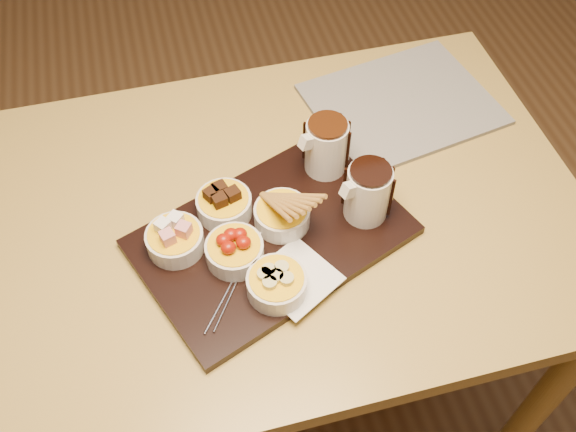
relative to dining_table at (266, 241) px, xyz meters
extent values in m
plane|color=brown|center=(0.00, 0.00, -0.65)|extent=(5.00, 5.00, 0.00)
cube|color=#AE9040|center=(0.00, 0.00, 0.08)|extent=(1.20, 0.80, 0.04)
cylinder|color=#AE9040|center=(-0.54, 0.34, -0.30)|extent=(0.06, 0.06, 0.71)
cylinder|color=#AE9040|center=(0.54, 0.34, -0.30)|extent=(0.06, 0.06, 0.71)
cylinder|color=#AE9040|center=(0.54, -0.34, -0.30)|extent=(0.06, 0.06, 0.71)
cube|color=black|center=(0.00, -0.07, 0.11)|extent=(0.54, 0.45, 0.02)
cube|color=white|center=(0.02, -0.17, 0.12)|extent=(0.16, 0.16, 0.00)
cylinder|color=silver|center=(-0.17, -0.05, 0.14)|extent=(0.10, 0.10, 0.04)
cylinder|color=silver|center=(-0.07, 0.00, 0.14)|extent=(0.10, 0.10, 0.04)
cylinder|color=silver|center=(-0.07, -0.10, 0.14)|extent=(0.10, 0.10, 0.04)
cylinder|color=silver|center=(0.02, -0.05, 0.14)|extent=(0.10, 0.10, 0.04)
cylinder|color=silver|center=(-0.02, -0.18, 0.14)|extent=(0.10, 0.10, 0.04)
cylinder|color=silver|center=(0.17, -0.06, 0.17)|extent=(0.10, 0.10, 0.11)
cylinder|color=silver|center=(0.14, 0.06, 0.17)|extent=(0.10, 0.10, 0.11)
cube|color=beige|center=(0.35, 0.20, 0.10)|extent=(0.41, 0.35, 0.01)
camera|label=1|loc=(-0.14, -0.72, 1.04)|focal=40.00mm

